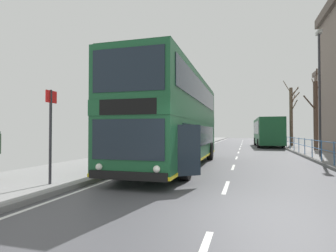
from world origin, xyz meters
TOP-DOWN VIEW (x-y plane):
  - ground at (-0.72, -0.00)m, footprint 15.80×140.00m
  - double_decker_bus_main at (-2.64, 6.74)m, footprint 3.27×11.35m
  - background_bus_far_lane at (2.98, 27.16)m, footprint 2.86×9.83m
  - pedestrian_railing_far_kerb at (4.45, 15.61)m, footprint 0.05×27.63m
  - bus_stop_sign_near at (-4.95, 0.92)m, footprint 0.08×0.44m
  - street_lamp_far_side at (5.07, 13.13)m, footprint 0.28×0.60m
  - bare_tree_far_00 at (6.45, 20.31)m, footprint 2.70×2.50m
  - bare_tree_far_02 at (5.60, 27.64)m, footprint 1.89×2.67m

SIDE VIEW (x-z plane):
  - ground at x=-0.72m, z-range -0.06..0.14m
  - pedestrian_railing_far_kerb at x=4.45m, z-range 0.33..1.43m
  - background_bus_far_lane at x=2.98m, z-range 0.14..3.33m
  - bus_stop_sign_near at x=-4.95m, z-range 0.45..3.22m
  - double_decker_bus_main at x=-2.64m, z-range 0.10..4.43m
  - bare_tree_far_00 at x=6.45m, z-range -0.16..6.81m
  - bare_tree_far_02 at x=5.60m, z-range -0.11..7.49m
  - street_lamp_far_side at x=5.07m, z-range 0.75..8.67m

